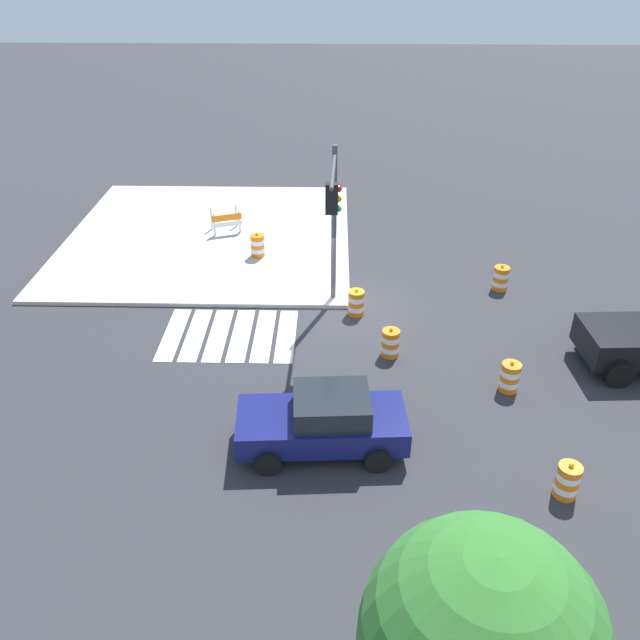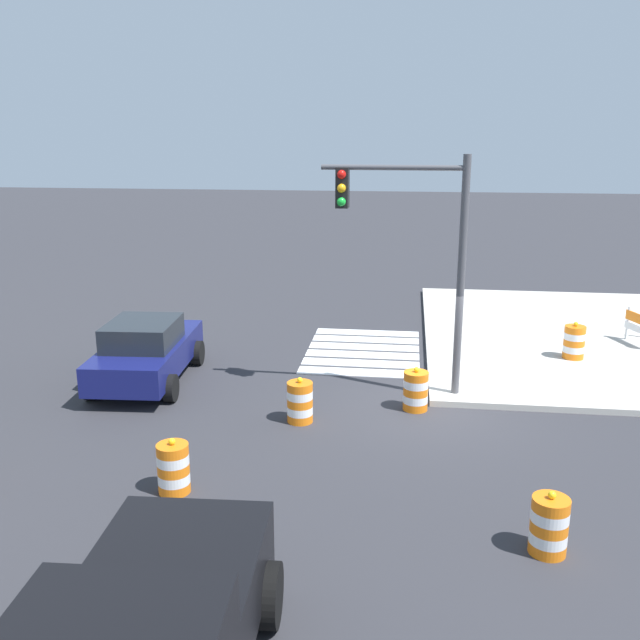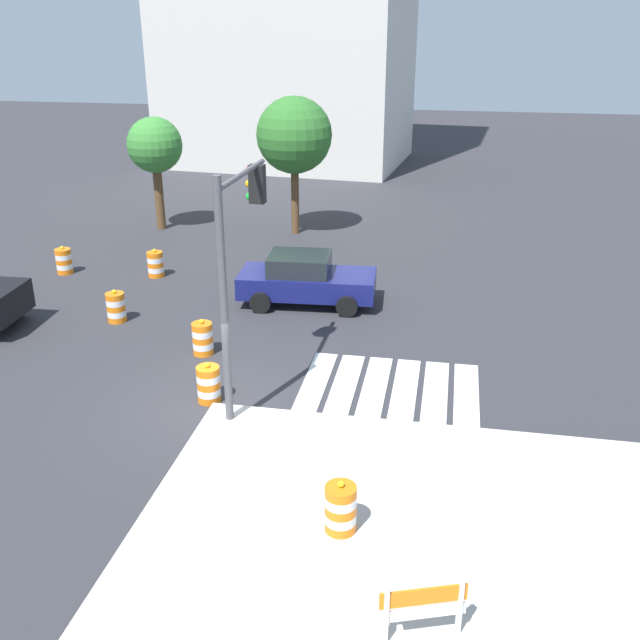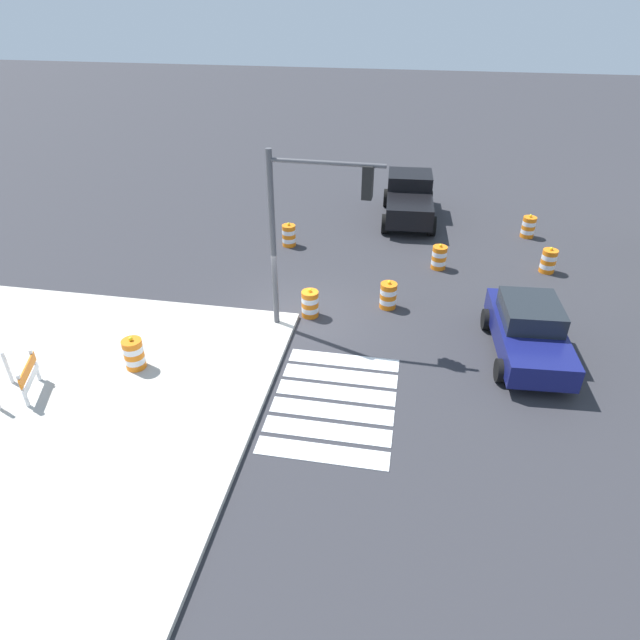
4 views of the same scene
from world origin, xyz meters
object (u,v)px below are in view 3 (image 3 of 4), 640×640
object	(u,v)px
traffic_barrel_crosswalk_end	(209,384)
traffic_barrel_far_curb	(155,264)
sports_car	(306,279)
street_tree_streetside_near	(294,136)
street_tree_streetside_mid	(155,147)
traffic_barrel_median_near	(64,261)
construction_barricade	(426,615)
traffic_barrel_lane_center	(116,307)
traffic_barrel_median_far	(203,338)
traffic_barrel_on_sidewalk	(341,508)
traffic_light_pole	(238,244)

from	to	relation	value
traffic_barrel_crosswalk_end	traffic_barrel_far_curb	distance (m)	9.55
sports_car	street_tree_streetside_near	size ratio (longest dim) A/B	0.78
traffic_barrel_far_curb	street_tree_streetside_mid	bearing A→B (deg)	110.22
traffic_barrel_median_near	construction_barricade	world-z (taller)	construction_barricade
traffic_barrel_lane_center	traffic_barrel_crosswalk_end	bearing A→B (deg)	-44.16
sports_car	traffic_barrel_median_near	xyz separation A→B (m)	(-9.10, 1.31, -0.36)
street_tree_streetside_near	traffic_barrel_median_far	bearing A→B (deg)	-89.68
traffic_barrel_on_sidewalk	construction_barricade	xyz separation A→B (m)	(1.59, -2.30, 0.12)
sports_car	traffic_barrel_median_near	bearing A→B (deg)	171.78
traffic_barrel_crosswalk_end	traffic_light_pole	size ratio (longest dim) A/B	0.19
traffic_barrel_median_far	street_tree_streetside_mid	bearing A→B (deg)	116.80
sports_car	construction_barricade	world-z (taller)	sports_car
sports_car	traffic_barrel_crosswalk_end	bearing A→B (deg)	-98.43
construction_barricade	street_tree_streetside_near	size ratio (longest dim) A/B	0.25
construction_barricade	traffic_barrel_crosswalk_end	bearing A→B (deg)	129.66
traffic_barrel_median_near	traffic_light_pole	xyz separation A→B (m)	(8.92, -7.81, 3.46)
sports_car	traffic_barrel_on_sidewalk	size ratio (longest dim) A/B	4.32
traffic_barrel_crosswalk_end	traffic_barrel_median_far	xyz separation A→B (m)	(-1.01, 2.49, 0.00)
traffic_barrel_median_near	construction_barricade	size ratio (longest dim) A/B	0.72
traffic_barrel_median_far	street_tree_streetside_near	bearing A→B (deg)	90.32
traffic_barrel_median_far	traffic_barrel_lane_center	world-z (taller)	same
traffic_barrel_far_curb	traffic_barrel_lane_center	world-z (taller)	same
traffic_barrel_lane_center	street_tree_streetside_mid	size ratio (longest dim) A/B	0.22
traffic_light_pole	street_tree_streetside_near	distance (m)	14.57
traffic_barrel_lane_center	street_tree_streetside_mid	xyz separation A→B (m)	(-2.62, 10.05, 3.06)
traffic_barrel_on_sidewalk	street_tree_streetside_near	xyz separation A→B (m)	(-4.93, 18.92, 3.46)
traffic_barrel_median_near	street_tree_streetside_near	distance (m)	10.32
traffic_barrel_lane_center	traffic_barrel_on_sidewalk	distance (m)	11.78
sports_car	traffic_barrel_median_far	distance (m)	4.67
traffic_barrel_median_near	traffic_barrel_on_sidewalk	size ratio (longest dim) A/B	1.00
traffic_barrel_on_sidewalk	street_tree_streetside_mid	xyz separation A→B (m)	(-10.80, 18.53, 2.91)
traffic_barrel_median_near	traffic_light_pole	world-z (taller)	traffic_light_pole
traffic_barrel_far_curb	traffic_barrel_lane_center	distance (m)	4.10
traffic_barrel_median_near	traffic_barrel_median_far	bearing A→B (deg)	-37.88
street_tree_streetside_near	street_tree_streetside_mid	world-z (taller)	street_tree_streetside_near
traffic_barrel_on_sidewalk	traffic_barrel_median_far	bearing A→B (deg)	125.71
sports_car	traffic_light_pole	world-z (taller)	traffic_light_pole
traffic_barrel_far_curb	traffic_barrel_on_sidewalk	bearing A→B (deg)	-55.57
sports_car	traffic_barrel_lane_center	xyz separation A→B (m)	(-5.32, -2.50, -0.36)
traffic_barrel_lane_center	traffic_light_pole	world-z (taller)	traffic_light_pole
construction_barricade	street_tree_streetside_mid	distance (m)	24.40
street_tree_streetside_near	traffic_barrel_median_near	bearing A→B (deg)	-136.63
traffic_barrel_lane_center	construction_barricade	size ratio (longest dim) A/B	0.72
sports_car	traffic_barrel_lane_center	distance (m)	5.89
street_tree_streetside_near	sports_car	bearing A→B (deg)	-75.43
sports_car	construction_barricade	xyz separation A→B (m)	(4.46, -13.27, -0.09)
sports_car	traffic_light_pole	distance (m)	7.20
traffic_barrel_on_sidewalk	street_tree_streetside_mid	bearing A→B (deg)	120.25
construction_barricade	traffic_light_pole	xyz separation A→B (m)	(-4.63, 6.77, 3.19)
traffic_barrel_median_near	street_tree_streetside_mid	distance (m)	7.05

